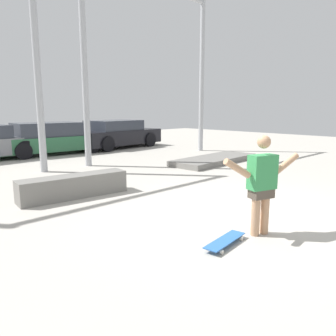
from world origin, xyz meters
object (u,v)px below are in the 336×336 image
object	(u,v)px
parked_car_black	(117,134)
skateboard	(225,241)
skateboarder	(262,181)
manual_pad	(214,160)
parked_car_green	(51,139)
grind_box	(74,186)

from	to	relation	value
parked_car_black	skateboard	bearing A→B (deg)	-123.81
skateboarder	parked_car_black	world-z (taller)	skateboarder
manual_pad	parked_car_green	world-z (taller)	parked_car_green
skateboard	manual_pad	xyz separation A→B (m)	(5.45, 4.45, 0.03)
skateboard	grind_box	distance (m)	3.71
skateboard	parked_car_black	xyz separation A→B (m)	(5.51, 10.34, 0.57)
grind_box	manual_pad	distance (m)	5.77
grind_box	parked_car_green	size ratio (longest dim) A/B	0.49
skateboard	manual_pad	size ratio (longest dim) A/B	0.24
manual_pad	parked_car_black	size ratio (longest dim) A/B	0.80
skateboarder	skateboard	bearing A→B (deg)	-171.67
manual_pad	parked_car_black	world-z (taller)	parked_car_black
skateboard	manual_pad	distance (m)	7.03
skateboarder	manual_pad	size ratio (longest dim) A/B	0.42
parked_car_green	parked_car_black	distance (m)	3.20
skateboarder	parked_car_green	world-z (taller)	skateboarder
skateboarder	grind_box	distance (m)	3.97
grind_box	parked_car_black	distance (m)	8.82
skateboard	grind_box	bearing A→B (deg)	86.67
skateboarder	grind_box	bearing A→B (deg)	122.16
skateboarder	parked_car_black	distance (m)	11.52
skateboard	grind_box	size ratio (longest dim) A/B	0.37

